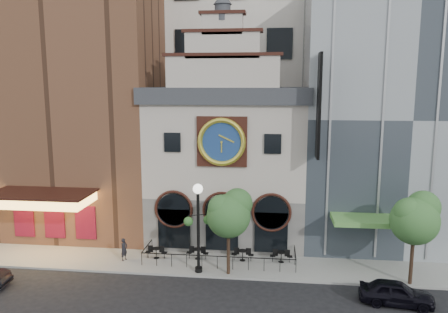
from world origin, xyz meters
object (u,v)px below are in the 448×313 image
(bistro_2, at_px, (243,254))
(tree_right, at_px, (415,217))
(pedestrian, at_px, (124,249))
(car_right, at_px, (396,293))
(bistro_0, at_px, (156,252))
(bistro_3, at_px, (281,256))
(lamppost, at_px, (198,218))
(bistro_1, at_px, (197,253))
(tree_left, at_px, (229,212))

(bistro_2, bearing_deg, tree_right, -12.29)
(pedestrian, distance_m, tree_right, 19.63)
(car_right, bearing_deg, bistro_0, 81.23)
(bistro_3, xyz_separation_m, car_right, (6.53, -4.97, 0.10))
(lamppost, distance_m, tree_right, 13.65)
(bistro_2, relative_size, tree_right, 0.27)
(bistro_1, bearing_deg, car_right, -21.27)
(bistro_1, xyz_separation_m, tree_left, (2.52, -2.15, 3.76))
(pedestrian, bearing_deg, bistro_0, -51.93)
(bistro_1, height_order, tree_left, tree_left)
(bistro_0, height_order, tree_right, tree_right)
(lamppost, bearing_deg, bistro_0, 128.13)
(bistro_3, relative_size, tree_left, 0.27)
(bistro_2, height_order, bistro_3, same)
(bistro_1, bearing_deg, lamppost, -78.04)
(pedestrian, distance_m, tree_left, 8.51)
(bistro_3, distance_m, tree_left, 5.59)
(bistro_3, bearing_deg, tree_left, -146.88)
(tree_left, bearing_deg, bistro_0, 160.59)
(tree_right, bearing_deg, bistro_3, 163.58)
(bistro_0, relative_size, bistro_1, 1.00)
(pedestrian, height_order, tree_left, tree_left)
(bistro_3, distance_m, car_right, 8.21)
(tree_left, xyz_separation_m, tree_right, (11.57, -0.13, 0.14))
(tree_left, bearing_deg, tree_right, -0.64)
(bistro_1, distance_m, tree_left, 5.01)
(bistro_2, xyz_separation_m, car_right, (9.26, -4.95, 0.10))
(pedestrian, xyz_separation_m, tree_right, (19.25, -1.47, 3.55))
(bistro_2, bearing_deg, bistro_3, 0.54)
(bistro_1, height_order, pedestrian, pedestrian)
(car_right, xyz_separation_m, tree_left, (-9.99, 2.72, 3.66))
(car_right, xyz_separation_m, tree_right, (1.58, 2.59, 3.80))
(bistro_0, distance_m, bistro_2, 6.24)
(tree_left, bearing_deg, lamppost, 179.51)
(bistro_2, bearing_deg, pedestrian, -173.97)
(pedestrian, bearing_deg, bistro_3, -62.54)
(tree_right, bearing_deg, car_right, -121.41)
(bistro_3, height_order, tree_left, tree_left)
(lamppost, bearing_deg, tree_left, -23.19)
(pedestrian, distance_m, lamppost, 6.47)
(car_right, xyz_separation_m, pedestrian, (-17.67, 4.06, 0.25))
(bistro_1, xyz_separation_m, lamppost, (0.45, -2.14, 3.28))
(bistro_0, bearing_deg, bistro_3, 2.04)
(bistro_0, distance_m, pedestrian, 2.28)
(bistro_3, height_order, lamppost, lamppost)
(bistro_1, bearing_deg, tree_left, -40.57)
(bistro_0, xyz_separation_m, bistro_1, (2.99, 0.21, 0.00))
(bistro_0, xyz_separation_m, bistro_3, (8.97, 0.32, 0.00))
(bistro_0, bearing_deg, car_right, -16.72)
(bistro_1, relative_size, bistro_3, 1.00)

